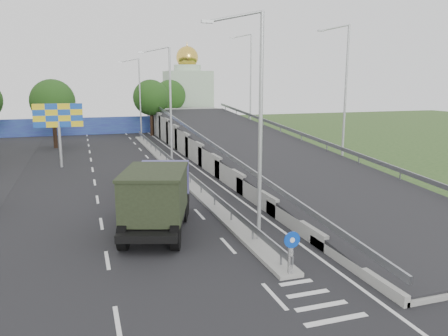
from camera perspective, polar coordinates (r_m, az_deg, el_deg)
name	(u,v)px	position (r m, az deg, el deg)	size (l,w,h in m)	color
ground	(320,305)	(15.57, 12.39, -17.13)	(160.00, 160.00, 0.00)	#2D4C1E
road_surface	(144,182)	(32.80, -10.37, -1.86)	(26.00, 90.00, 0.04)	black
median	(173,168)	(37.12, -6.65, -0.06)	(1.00, 44.00, 0.20)	gray
overpass_ramp	(256,145)	(39.00, 4.17, 2.99)	(10.00, 50.00, 3.50)	gray
median_guardrail	(173,161)	(37.00, -6.67, 0.92)	(0.09, 44.00, 0.71)	gray
sign_bollard	(291,252)	(16.85, 8.74, -10.84)	(0.64, 0.23, 1.67)	black
lamp_post_near	(257,117)	(19.21, 4.28, 6.67)	(2.74, 0.18, 10.08)	#B2B5B7
lamp_post_mid	(168,99)	(38.43, -7.29, 8.88)	(2.74, 0.18, 10.08)	#B2B5B7
lamp_post_far	(138,93)	(58.18, -11.11, 9.54)	(2.74, 0.18, 10.08)	#B2B5B7
blue_wall	(105,126)	(64.07, -15.30, 5.35)	(30.00, 0.50, 2.40)	#2E2A9C
church	(188,94)	(73.76, -4.76, 9.63)	(7.00, 7.00, 13.80)	#B2CCAD
billboard	(58,119)	(39.86, -20.83, 5.99)	(4.00, 0.24, 5.50)	#B2B5B7
tree_left_mid	(53,101)	(51.81, -21.49, 8.09)	(4.80, 4.80, 7.60)	black
tree_median_far	(151,98)	(60.44, -9.53, 9.05)	(4.80, 4.80, 7.60)	black
tree_ramp_far	(170,96)	(68.02, -7.08, 9.34)	(4.80, 4.80, 7.60)	black
dump_truck	(158,195)	(22.06, -8.64, -3.46)	(4.73, 7.75, 3.22)	black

